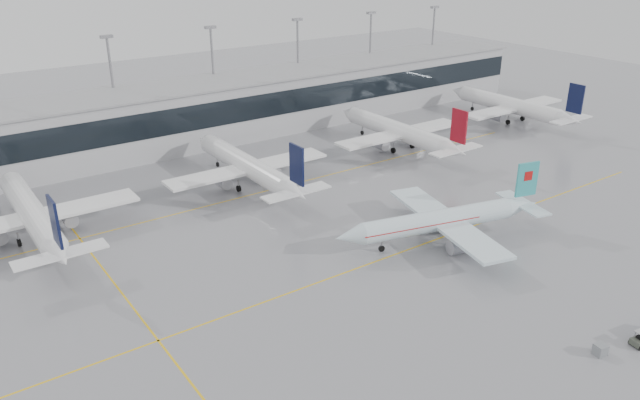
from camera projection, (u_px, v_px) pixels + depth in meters
ground at (371, 263)px, 83.70m from camera, size 320.00×320.00×0.00m
taxi_line_main at (371, 263)px, 83.70m from camera, size 120.00×0.25×0.01m
taxi_line_north at (259, 193)px, 106.22m from camera, size 120.00×0.25×0.01m
taxi_line_cross at (113, 282)px, 79.12m from camera, size 0.25×60.00×0.01m
terminal at (180, 117)px, 127.87m from camera, size 180.00×15.00×12.00m
terminal_glass at (195, 118)px, 121.60m from camera, size 180.00×0.20×5.00m
terminal_roof at (177, 87)px, 125.41m from camera, size 182.00×16.00×0.40m
light_masts at (165, 76)px, 129.46m from camera, size 156.40×1.00×22.60m
air_canada_jet at (445, 220)px, 88.88m from camera, size 32.80×25.82×10.02m
parked_jet_b at (33, 215)px, 89.03m from camera, size 29.64×36.96×11.72m
parked_jet_c at (248, 166)px, 107.52m from camera, size 29.64×36.96×11.72m
parked_jet_d at (400, 132)px, 126.01m from camera, size 29.64×36.96×11.72m
parked_jet_e at (513, 106)px, 144.49m from camera, size 29.64×36.96×11.72m
gse_unit at (600, 350)px, 65.38m from camera, size 1.40×1.33×1.25m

